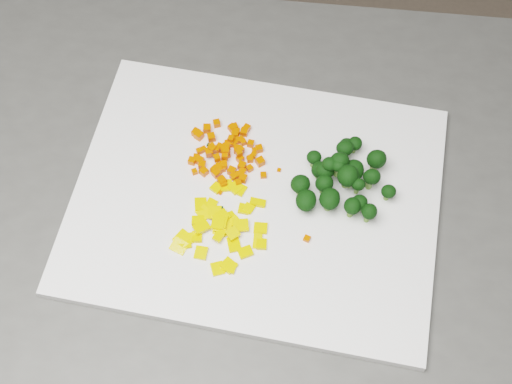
# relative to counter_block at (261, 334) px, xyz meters

# --- Properties ---
(counter_block) EXTENTS (0.98, 0.70, 0.90)m
(counter_block) POSITION_rel_counter_block_xyz_m (0.00, 0.00, 0.00)
(counter_block) COLOR #484745
(counter_block) RESTS_ON ground
(cutting_board) EXTENTS (0.46, 0.37, 0.01)m
(cutting_board) POSITION_rel_counter_block_xyz_m (-0.01, 0.02, 0.46)
(cutting_board) COLOR white
(cutting_board) RESTS_ON counter_block
(carrot_pile) EXTENTS (0.09, 0.09, 0.03)m
(carrot_pile) POSITION_rel_counter_block_xyz_m (-0.05, 0.08, 0.47)
(carrot_pile) COLOR #E24202
(carrot_pile) RESTS_ON cutting_board
(pepper_pile) EXTENTS (0.11, 0.11, 0.02)m
(pepper_pile) POSITION_rel_counter_block_xyz_m (-0.05, -0.02, 0.47)
(pepper_pile) COLOR yellow
(pepper_pile) RESTS_ON cutting_board
(broccoli_pile) EXTENTS (0.11, 0.11, 0.05)m
(broccoli_pile) POSITION_rel_counter_block_xyz_m (0.09, 0.04, 0.49)
(broccoli_pile) COLOR black
(broccoli_pile) RESTS_ON cutting_board
(carrot_cube_0) EXTENTS (0.01, 0.01, 0.01)m
(carrot_cube_0) POSITION_rel_counter_block_xyz_m (-0.05, 0.08, 0.47)
(carrot_cube_0) COLOR #E24202
(carrot_cube_0) RESTS_ON carrot_pile
(carrot_cube_1) EXTENTS (0.01, 0.01, 0.01)m
(carrot_cube_1) POSITION_rel_counter_block_xyz_m (-0.06, 0.07, 0.47)
(carrot_cube_1) COLOR #E24202
(carrot_cube_1) RESTS_ON carrot_pile
(carrot_cube_2) EXTENTS (0.01, 0.01, 0.01)m
(carrot_cube_2) POSITION_rel_counter_block_xyz_m (-0.01, 0.07, 0.47)
(carrot_cube_2) COLOR #E24202
(carrot_cube_2) RESTS_ON carrot_pile
(carrot_cube_3) EXTENTS (0.01, 0.01, 0.01)m
(carrot_cube_3) POSITION_rel_counter_block_xyz_m (-0.02, 0.06, 0.46)
(carrot_cube_3) COLOR #E24202
(carrot_cube_3) RESTS_ON carrot_pile
(carrot_cube_4) EXTENTS (0.01, 0.01, 0.01)m
(carrot_cube_4) POSITION_rel_counter_block_xyz_m (-0.04, 0.11, 0.46)
(carrot_cube_4) COLOR #E24202
(carrot_cube_4) RESTS_ON carrot_pile
(carrot_cube_5) EXTENTS (0.01, 0.01, 0.01)m
(carrot_cube_5) POSITION_rel_counter_block_xyz_m (-0.07, 0.09, 0.47)
(carrot_cube_5) COLOR #E24202
(carrot_cube_5) RESTS_ON carrot_pile
(carrot_cube_6) EXTENTS (0.01, 0.01, 0.01)m
(carrot_cube_6) POSITION_rel_counter_block_xyz_m (-0.04, 0.11, 0.47)
(carrot_cube_6) COLOR #E24202
(carrot_cube_6) RESTS_ON carrot_pile
(carrot_cube_7) EXTENTS (0.01, 0.01, 0.01)m
(carrot_cube_7) POSITION_rel_counter_block_xyz_m (-0.04, 0.11, 0.46)
(carrot_cube_7) COLOR #E24202
(carrot_cube_7) RESTS_ON carrot_pile
(carrot_cube_8) EXTENTS (0.01, 0.01, 0.01)m
(carrot_cube_8) POSITION_rel_counter_block_xyz_m (-0.03, 0.11, 0.47)
(carrot_cube_8) COLOR #E24202
(carrot_cube_8) RESTS_ON carrot_pile
(carrot_cube_9) EXTENTS (0.01, 0.01, 0.01)m
(carrot_cube_9) POSITION_rel_counter_block_xyz_m (-0.03, 0.08, 0.47)
(carrot_cube_9) COLOR #E24202
(carrot_cube_9) RESTS_ON carrot_pile
(carrot_cube_10) EXTENTS (0.01, 0.01, 0.01)m
(carrot_cube_10) POSITION_rel_counter_block_xyz_m (-0.03, 0.11, 0.47)
(carrot_cube_10) COLOR #E24202
(carrot_cube_10) RESTS_ON carrot_pile
(carrot_cube_11) EXTENTS (0.01, 0.01, 0.01)m
(carrot_cube_11) POSITION_rel_counter_block_xyz_m (-0.06, 0.05, 0.47)
(carrot_cube_11) COLOR #E24202
(carrot_cube_11) RESTS_ON carrot_pile
(carrot_cube_12) EXTENTS (0.01, 0.01, 0.01)m
(carrot_cube_12) POSITION_rel_counter_block_xyz_m (-0.03, 0.07, 0.47)
(carrot_cube_12) COLOR #E24202
(carrot_cube_12) RESTS_ON carrot_pile
(carrot_cube_13) EXTENTS (0.01, 0.01, 0.01)m
(carrot_cube_13) POSITION_rel_counter_block_xyz_m (-0.07, 0.12, 0.47)
(carrot_cube_13) COLOR #E24202
(carrot_cube_13) RESTS_ON carrot_pile
(carrot_cube_14) EXTENTS (0.01, 0.01, 0.01)m
(carrot_cube_14) POSITION_rel_counter_block_xyz_m (-0.09, 0.10, 0.47)
(carrot_cube_14) COLOR #E24202
(carrot_cube_14) RESTS_ON carrot_pile
(carrot_cube_15) EXTENTS (0.01, 0.01, 0.01)m
(carrot_cube_15) POSITION_rel_counter_block_xyz_m (-0.06, 0.05, 0.47)
(carrot_cube_15) COLOR #E24202
(carrot_cube_15) RESTS_ON carrot_pile
(carrot_cube_16) EXTENTS (0.01, 0.01, 0.01)m
(carrot_cube_16) POSITION_rel_counter_block_xyz_m (-0.05, 0.08, 0.47)
(carrot_cube_16) COLOR #E24202
(carrot_cube_16) RESTS_ON carrot_pile
(carrot_cube_17) EXTENTS (0.01, 0.01, 0.01)m
(carrot_cube_17) POSITION_rel_counter_block_xyz_m (-0.06, 0.06, 0.47)
(carrot_cube_17) COLOR #E24202
(carrot_cube_17) RESTS_ON carrot_pile
(carrot_cube_18) EXTENTS (0.01, 0.01, 0.01)m
(carrot_cube_18) POSITION_rel_counter_block_xyz_m (-0.05, 0.04, 0.47)
(carrot_cube_18) COLOR #E24202
(carrot_cube_18) RESTS_ON carrot_pile
(carrot_cube_19) EXTENTS (0.01, 0.01, 0.01)m
(carrot_cube_19) POSITION_rel_counter_block_xyz_m (-0.04, 0.04, 0.47)
(carrot_cube_19) COLOR #E24202
(carrot_cube_19) RESTS_ON carrot_pile
(carrot_cube_20) EXTENTS (0.01, 0.01, 0.01)m
(carrot_cube_20) POSITION_rel_counter_block_xyz_m (-0.03, 0.04, 0.46)
(carrot_cube_20) COLOR #E24202
(carrot_cube_20) RESTS_ON carrot_pile
(carrot_cube_21) EXTENTS (0.01, 0.01, 0.01)m
(carrot_cube_21) POSITION_rel_counter_block_xyz_m (-0.08, 0.07, 0.46)
(carrot_cube_21) COLOR #E24202
(carrot_cube_21) RESTS_ON carrot_pile
(carrot_cube_22) EXTENTS (0.01, 0.01, 0.01)m
(carrot_cube_22) POSITION_rel_counter_block_xyz_m (-0.02, 0.07, 0.46)
(carrot_cube_22) COLOR #E24202
(carrot_cube_22) RESTS_ON carrot_pile
(carrot_cube_23) EXTENTS (0.01, 0.01, 0.01)m
(carrot_cube_23) POSITION_rel_counter_block_xyz_m (-0.08, 0.05, 0.46)
(carrot_cube_23) COLOR #E24202
(carrot_cube_23) RESTS_ON carrot_pile
(carrot_cube_24) EXTENTS (0.01, 0.01, 0.01)m
(carrot_cube_24) POSITION_rel_counter_block_xyz_m (-0.07, 0.05, 0.47)
(carrot_cube_24) COLOR #E24202
(carrot_cube_24) RESTS_ON carrot_pile
(carrot_cube_25) EXTENTS (0.01, 0.01, 0.01)m
(carrot_cube_25) POSITION_rel_counter_block_xyz_m (-0.05, 0.03, 0.47)
(carrot_cube_25) COLOR #E24202
(carrot_cube_25) RESTS_ON carrot_pile
(carrot_cube_26) EXTENTS (0.01, 0.01, 0.01)m
(carrot_cube_26) POSITION_rel_counter_block_xyz_m (-0.04, 0.09, 0.46)
(carrot_cube_26) COLOR #E24202
(carrot_cube_26) RESTS_ON carrot_pile
(carrot_cube_27) EXTENTS (0.01, 0.01, 0.01)m
(carrot_cube_27) POSITION_rel_counter_block_xyz_m (-0.03, 0.09, 0.46)
(carrot_cube_27) COLOR #E24202
(carrot_cube_27) RESTS_ON carrot_pile
(carrot_cube_28) EXTENTS (0.01, 0.01, 0.01)m
(carrot_cube_28) POSITION_rel_counter_block_xyz_m (-0.05, 0.06, 0.47)
(carrot_cube_28) COLOR #E24202
(carrot_cube_28) RESTS_ON carrot_pile
(carrot_cube_29) EXTENTS (0.01, 0.01, 0.01)m
(carrot_cube_29) POSITION_rel_counter_block_xyz_m (-0.03, 0.05, 0.46)
(carrot_cube_29) COLOR #E24202
(carrot_cube_29) RESTS_ON carrot_pile
(carrot_cube_30) EXTENTS (0.01, 0.01, 0.01)m
(carrot_cube_30) POSITION_rel_counter_block_xyz_m (-0.03, 0.06, 0.47)
(carrot_cube_30) COLOR #E24202
(carrot_cube_30) RESTS_ON carrot_pile
(carrot_cube_31) EXTENTS (0.01, 0.01, 0.01)m
(carrot_cube_31) POSITION_rel_counter_block_xyz_m (-0.08, 0.11, 0.47)
(carrot_cube_31) COLOR #E24202
(carrot_cube_31) RESTS_ON carrot_pile
(carrot_cube_32) EXTENTS (0.01, 0.01, 0.01)m
(carrot_cube_32) POSITION_rel_counter_block_xyz_m (-0.01, 0.08, 0.47)
(carrot_cube_32) COLOR #E24202
(carrot_cube_32) RESTS_ON carrot_pile
(carrot_cube_33) EXTENTS (0.01, 0.01, 0.01)m
(carrot_cube_33) POSITION_rel_counter_block_xyz_m (-0.06, 0.05, 0.47)
(carrot_cube_33) COLOR #E24202
(carrot_cube_33) RESTS_ON carrot_pile
(carrot_cube_34) EXTENTS (0.01, 0.01, 0.01)m
(carrot_cube_34) POSITION_rel_counter_block_xyz_m (-0.03, 0.04, 0.47)
(carrot_cube_34) COLOR #E24202
(carrot_cube_34) RESTS_ON carrot_pile
(carrot_cube_35) EXTENTS (0.01, 0.01, 0.01)m
(carrot_cube_35) POSITION_rel_counter_block_xyz_m (-0.08, 0.06, 0.47)
(carrot_cube_35) COLOR #E24202
(carrot_cube_35) RESTS_ON carrot_pile
(carrot_cube_36) EXTENTS (0.01, 0.01, 0.01)m
(carrot_cube_36) POSITION_rel_counter_block_xyz_m (-0.09, 0.10, 0.47)
(carrot_cube_36) COLOR #E24202
(carrot_cube_36) RESTS_ON carrot_pile
(carrot_cube_37) EXTENTS (0.01, 0.01, 0.01)m
(carrot_cube_37) POSITION_rel_counter_block_xyz_m (-0.02, 0.09, 0.47)
(carrot_cube_37) COLOR #E24202
(carrot_cube_37) RESTS_ON carrot_pile
(carrot_cube_38) EXTENTS (0.01, 0.01, 0.01)m
(carrot_cube_38) POSITION_rel_counter_block_xyz_m (-0.05, 0.09, 0.47)
(carrot_cube_38) COLOR #E24202
(carrot_cube_38) RESTS_ON carrot_pile
(carrot_cube_39) EXTENTS (0.01, 0.01, 0.01)m
(carrot_cube_39) POSITION_rel_counter_block_xyz_m (-0.05, 0.05, 0.46)
(carrot_cube_39) COLOR #E24202
(carrot_cube_39) RESTS_ON carrot_pile
(carrot_cube_40) EXTENTS (0.01, 0.01, 0.01)m
(carrot_cube_40) POSITION_rel_counter_block_xyz_m (-0.09, 0.06, 0.47)
(carrot_cube_40) COLOR #E24202
(carrot_cube_40) RESTS_ON carrot_pile
(carrot_cube_41) EXTENTS (0.01, 0.01, 0.01)m
(carrot_cube_41) POSITION_rel_counter_block_xyz_m (-0.02, 0.08, 0.46)
(carrot_cube_41) COLOR #E24202
(carrot_cube_41) RESTS_ON carrot_pile
(carrot_cube_42) EXTENTS (0.01, 0.01, 0.01)m
(carrot_cube_42) POSITION_rel_counter_block_xyz_m (-0.05, 0.07, 0.46)
(carrot_cube_42) COLOR #E24202
(carrot_cube_42) RESTS_ON carrot_pile
(carrot_cube_43) EXTENTS (0.01, 0.01, 0.01)m
(carrot_cube_43) POSITION_rel_counter_block_xyz_m (-0.02, 0.07, 0.46)
(carrot_cube_43) COLOR #E24202
(carrot_cube_43) RESTS_ON carrot_pile
(carrot_cube_44) EXTENTS (0.01, 0.01, 0.01)m
(carrot_cube_44) POSITION_rel_counter_block_xyz_m (-0.05, 0.07, 0.47)
(carrot_cube_44) COLOR #E24202
(carrot_cube_44) RESTS_ON carrot_pile
(carrot_cube_45) EXTENTS (0.01, 0.01, 0.01)m
(carrot_cube_45) POSITION_rel_counter_block_xyz_m (-0.07, 0.08, 0.46)
(carrot_cube_45) COLOR #E24202
(carrot_cube_45) RESTS_ON carrot_pile
(carrot_cube_46) EXTENTS (0.01, 0.01, 0.01)m
(carrot_cube_46) POSITION_rel_counter_block_xyz_m (-0.05, 0.11, 0.47)
(carrot_cube_46) COLOR #E24202
(carrot_cube_46) RESTS_ON carrot_pile
(carrot_cube_47) EXTENTS (0.01, 0.01, 0.01)m
(carrot_cube_47) POSITION_rel_counter_block_xyz_m (-0.02, 0.07, 0.46)
(carrot_cube_47) COLOR #E24202
(carrot_cube_47) RESTS_ON carrot_pile
(carrot_cube_48) EXTENTS (0.01, 0.01, 0.01)m
(carrot_cube_48) POSITION_rel_counter_block_xyz_m (-0.08, 0.08, 0.46)
(carrot_cube_48) COLOR #E24202
(carrot_cube_48) RESTS_ON carrot_pile
(carrot_cube_49) EXTENTS (0.01, 0.01, 0.01)m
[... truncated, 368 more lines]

